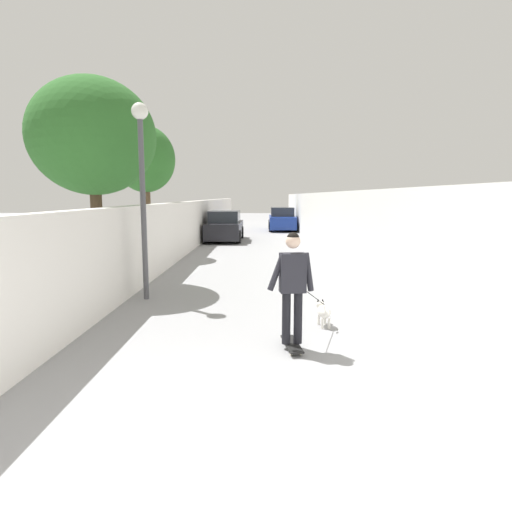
{
  "coord_description": "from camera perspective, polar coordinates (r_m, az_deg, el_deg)",
  "views": [
    {
      "loc": [
        -3.37,
        -0.45,
        2.31
      ],
      "look_at": [
        5.92,
        -0.26,
        1.0
      ],
      "focal_mm": 30.15,
      "sensor_mm": 36.0,
      "label": 1
    }
  ],
  "objects": [
    {
      "name": "tree_left_near",
      "position": [
        11.77,
        -20.83,
        14.49
      ],
      "size": [
        3.09,
        3.09,
        5.2
      ],
      "color": "#473523",
      "rests_on": "ground"
    },
    {
      "name": "fence_right",
      "position": [
        15.58,
        9.74,
        3.88
      ],
      "size": [
        48.0,
        0.3,
        2.43
      ],
      "primitive_type": "cube",
      "color": "white",
      "rests_on": "ground"
    },
    {
      "name": "tree_left_mid",
      "position": [
        17.03,
        -14.52,
        12.17
      ],
      "size": [
        2.26,
        2.26,
        4.91
      ],
      "color": "brown",
      "rests_on": "ground"
    },
    {
      "name": "skateboard",
      "position": [
        6.69,
        4.77,
        -11.58
      ],
      "size": [
        0.82,
        0.32,
        0.08
      ],
      "color": "black",
      "rests_on": "ground"
    },
    {
      "name": "car_far",
      "position": [
        28.94,
        3.48,
        4.84
      ],
      "size": [
        4.12,
        1.8,
        1.54
      ],
      "color": "navy",
      "rests_on": "ground"
    },
    {
      "name": "ground_plane",
      "position": [
        17.53,
        -0.32,
        0.45
      ],
      "size": [
        80.0,
        80.0,
        0.0
      ],
      "primitive_type": "plane",
      "color": "gray"
    },
    {
      "name": "dog",
      "position": [
        7.79,
        8.92,
        -7.22
      ],
      "size": [
        1.45,
        0.78,
        1.06
      ],
      "color": "white",
      "rests_on": "ground"
    },
    {
      "name": "lamp_post",
      "position": [
        9.8,
        -14.92,
        11.36
      ],
      "size": [
        0.36,
        0.36,
        4.27
      ],
      "color": "#4C4C51",
      "rests_on": "ground"
    },
    {
      "name": "wall_left",
      "position": [
        15.75,
        -10.64,
        3.23
      ],
      "size": [
        48.0,
        0.3,
        2.07
      ],
      "primitive_type": "cube",
      "color": "silver",
      "rests_on": "ground"
    },
    {
      "name": "person_skateboarder",
      "position": [
        6.42,
        4.87,
        -3.09
      ],
      "size": [
        0.27,
        0.72,
        1.69
      ],
      "color": "black",
      "rests_on": "skateboard"
    },
    {
      "name": "car_near",
      "position": [
        22.25,
        -4.18,
        3.88
      ],
      "size": [
        4.06,
        1.8,
        1.54
      ],
      "color": "black",
      "rests_on": "ground"
    }
  ]
}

